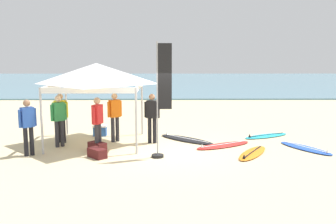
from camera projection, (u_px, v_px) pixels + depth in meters
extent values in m
plane|color=beige|center=(162.00, 153.00, 11.55)|extent=(80.00, 80.00, 0.00)
cube|color=#568499|center=(164.00, 81.00, 43.09)|extent=(80.00, 36.00, 0.10)
cylinder|color=#B7B7BC|center=(42.00, 121.00, 11.27)|extent=(0.07, 0.07, 2.05)
cylinder|color=#B7B7BC|center=(136.00, 121.00, 11.30)|extent=(0.07, 0.07, 2.05)
cylinder|color=#B7B7BC|center=(66.00, 108.00, 14.12)|extent=(0.07, 0.07, 2.05)
cylinder|color=#B7B7BC|center=(142.00, 108.00, 14.14)|extent=(0.07, 0.07, 2.05)
cube|color=white|center=(88.00, 90.00, 11.15)|extent=(2.88, 0.03, 0.18)
cube|color=white|center=(104.00, 83.00, 13.99)|extent=(2.88, 0.03, 0.18)
cube|color=white|center=(54.00, 87.00, 12.56)|extent=(0.03, 2.88, 0.18)
cube|color=white|center=(139.00, 87.00, 12.58)|extent=(0.03, 2.88, 0.18)
pyramid|color=white|center=(96.00, 74.00, 12.50)|extent=(3.00, 3.00, 0.70)
ellipsoid|color=black|center=(186.00, 139.00, 13.28)|extent=(2.13, 2.04, 0.07)
cube|color=white|center=(186.00, 138.00, 13.28)|extent=(1.48, 1.37, 0.01)
cone|color=white|center=(167.00, 133.00, 13.90)|extent=(0.09, 0.09, 0.12)
ellipsoid|color=red|center=(223.00, 145.00, 12.40)|extent=(2.13, 1.55, 0.07)
cube|color=white|center=(223.00, 144.00, 12.40)|extent=(1.59, 0.93, 0.01)
cone|color=white|center=(202.00, 146.00, 11.96)|extent=(0.09, 0.09, 0.12)
ellipsoid|color=blue|center=(305.00, 148.00, 12.03)|extent=(1.46, 2.05, 0.07)
cube|color=white|center=(305.00, 147.00, 12.02)|extent=(0.87, 1.54, 0.01)
cone|color=white|center=(328.00, 151.00, 11.29)|extent=(0.09, 0.09, 0.12)
ellipsoid|color=#23B2CC|center=(266.00, 136.00, 13.86)|extent=(1.96, 1.34, 0.07)
cube|color=black|center=(266.00, 135.00, 13.85)|extent=(1.49, 0.78, 0.01)
cone|color=black|center=(250.00, 135.00, 13.48)|extent=(0.09, 0.09, 0.12)
ellipsoid|color=orange|center=(253.00, 153.00, 11.41)|extent=(1.48, 1.99, 0.07)
cube|color=black|center=(253.00, 152.00, 11.40)|extent=(0.90, 1.48, 0.01)
cone|color=black|center=(244.00, 156.00, 10.69)|extent=(0.09, 0.09, 0.12)
cylinder|color=#2D2D33|center=(57.00, 134.00, 12.22)|extent=(0.13, 0.13, 0.88)
cylinder|color=#2D2D33|center=(62.00, 133.00, 12.34)|extent=(0.13, 0.13, 0.88)
cube|color=#2D8C47|center=(59.00, 112.00, 12.17)|extent=(0.42, 0.40, 0.60)
sphere|color=beige|center=(58.00, 99.00, 12.11)|extent=(0.21, 0.21, 0.21)
cylinder|color=#2D8C47|center=(52.00, 113.00, 12.03)|extent=(0.09, 0.09, 0.54)
cylinder|color=#2D8C47|center=(65.00, 112.00, 12.32)|extent=(0.09, 0.09, 0.54)
cylinder|color=black|center=(155.00, 131.00, 12.78)|extent=(0.13, 0.13, 0.88)
cylinder|color=black|center=(150.00, 130.00, 12.83)|extent=(0.13, 0.13, 0.88)
cube|color=black|center=(152.00, 109.00, 12.70)|extent=(0.41, 0.31, 0.60)
sphere|color=#9E7051|center=(152.00, 97.00, 12.63)|extent=(0.21, 0.21, 0.21)
cylinder|color=black|center=(158.00, 110.00, 12.64)|extent=(0.09, 0.09, 0.54)
cylinder|color=black|center=(146.00, 110.00, 12.76)|extent=(0.09, 0.09, 0.54)
cylinder|color=#2D2D33|center=(117.00, 129.00, 13.06)|extent=(0.13, 0.13, 0.88)
cylinder|color=#2D2D33|center=(113.00, 130.00, 12.96)|extent=(0.13, 0.13, 0.88)
cube|color=orange|center=(115.00, 108.00, 12.90)|extent=(0.42, 0.39, 0.60)
sphere|color=tan|center=(114.00, 96.00, 12.83)|extent=(0.21, 0.21, 0.21)
cylinder|color=orange|center=(121.00, 108.00, 13.03)|extent=(0.09, 0.09, 0.54)
cylinder|color=orange|center=(109.00, 110.00, 12.77)|extent=(0.09, 0.09, 0.54)
cylinder|color=black|center=(26.00, 142.00, 11.11)|extent=(0.13, 0.13, 0.88)
cylinder|color=black|center=(32.00, 141.00, 11.23)|extent=(0.13, 0.13, 0.88)
cube|color=#2851B2|center=(27.00, 117.00, 11.06)|extent=(0.41, 0.41, 0.60)
sphere|color=#9E7051|center=(27.00, 103.00, 11.00)|extent=(0.21, 0.21, 0.21)
cylinder|color=#2851B2|center=(20.00, 119.00, 10.90)|extent=(0.09, 0.09, 0.54)
cylinder|color=#2851B2|center=(35.00, 117.00, 11.22)|extent=(0.09, 0.09, 0.54)
cylinder|color=#2D2D33|center=(97.00, 138.00, 11.65)|extent=(0.13, 0.13, 0.88)
cylinder|color=#2D2D33|center=(99.00, 137.00, 11.82)|extent=(0.13, 0.13, 0.88)
cube|color=red|center=(97.00, 114.00, 11.62)|extent=(0.32, 0.41, 0.60)
sphere|color=tan|center=(97.00, 101.00, 11.56)|extent=(0.21, 0.21, 0.21)
cylinder|color=red|center=(94.00, 116.00, 11.41)|extent=(0.09, 0.09, 0.54)
cylinder|color=red|center=(101.00, 114.00, 11.84)|extent=(0.09, 0.09, 0.54)
cylinder|color=black|center=(59.00, 130.00, 12.90)|extent=(0.13, 0.13, 0.88)
cylinder|color=black|center=(64.00, 130.00, 12.87)|extent=(0.13, 0.13, 0.88)
cube|color=yellow|center=(60.00, 109.00, 12.77)|extent=(0.39, 0.27, 0.60)
sphere|color=tan|center=(60.00, 97.00, 12.71)|extent=(0.21, 0.21, 0.21)
cylinder|color=yellow|center=(54.00, 109.00, 12.81)|extent=(0.09, 0.09, 0.54)
cylinder|color=yellow|center=(67.00, 110.00, 12.74)|extent=(0.09, 0.09, 0.54)
cylinder|color=#99999E|center=(157.00, 101.00, 10.81)|extent=(0.04, 0.04, 3.40)
cube|color=black|center=(165.00, 77.00, 10.70)|extent=(0.40, 0.02, 1.90)
cylinder|color=black|center=(158.00, 156.00, 11.06)|extent=(0.36, 0.36, 0.08)
cube|color=#4C1919|center=(97.00, 147.00, 11.77)|extent=(0.66, 0.64, 0.28)
cube|color=#4C1919|center=(97.00, 153.00, 10.99)|extent=(0.65, 0.65, 0.28)
cube|color=#2D60B7|center=(100.00, 131.00, 14.02)|extent=(0.48, 0.34, 0.34)
cube|color=white|center=(100.00, 126.00, 14.00)|extent=(0.50, 0.36, 0.05)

